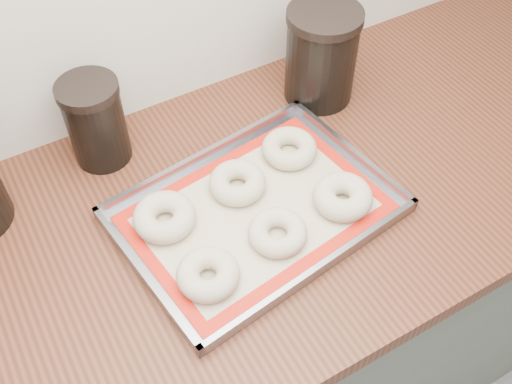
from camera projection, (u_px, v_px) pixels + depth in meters
cabinet at (202, 352)px, 1.39m from camera, size 3.00×0.65×0.86m
countertop at (184, 239)px, 1.04m from camera, size 3.06×0.68×0.04m
baking_tray at (256, 212)px, 1.05m from camera, size 0.50×0.39×0.03m
baking_mat at (256, 212)px, 1.05m from camera, size 0.45×0.34×0.00m
bagel_front_left at (208, 274)px, 0.94m from camera, size 0.13×0.13×0.04m
bagel_front_mid at (278, 233)px, 1.00m from camera, size 0.11×0.11×0.03m
bagel_front_right at (343, 197)px, 1.04m from camera, size 0.11×0.11×0.04m
bagel_back_left at (164, 217)px, 1.02m from camera, size 0.12×0.12×0.04m
bagel_back_mid at (237, 183)px, 1.07m from camera, size 0.14×0.14×0.04m
bagel_back_right at (289, 148)px, 1.12m from camera, size 0.12×0.12×0.03m
canister_mid at (96, 122)px, 1.08m from camera, size 0.11×0.11×0.17m
canister_right at (321, 55)px, 1.18m from camera, size 0.15×0.15×0.20m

